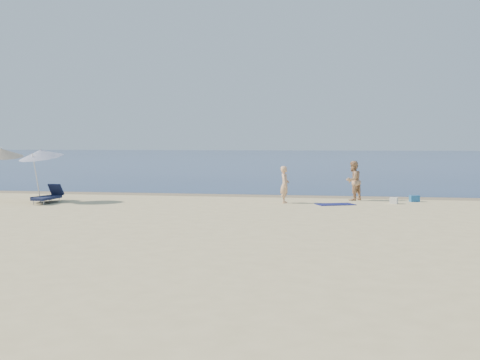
# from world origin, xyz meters

# --- Properties ---
(ground) EXTENTS (160.00, 160.00, 0.00)m
(ground) POSITION_xyz_m (0.00, 0.00, 0.00)
(ground) COLOR beige
(ground) RESTS_ON ground
(sea) EXTENTS (240.00, 160.00, 0.01)m
(sea) POSITION_xyz_m (0.00, 100.00, 0.00)
(sea) COLOR #0D2151
(sea) RESTS_ON ground
(wet_sand_strip) EXTENTS (240.00, 1.60, 0.00)m
(wet_sand_strip) POSITION_xyz_m (0.00, 19.40, 0.00)
(wet_sand_strip) COLOR #847254
(wet_sand_strip) RESTS_ON ground
(person_left) EXTENTS (0.42, 0.61, 1.63)m
(person_left) POSITION_xyz_m (1.62, 16.06, 0.82)
(person_left) COLOR tan
(person_left) RESTS_ON ground
(person_right) EXTENTS (1.09, 1.12, 1.82)m
(person_right) POSITION_xyz_m (4.60, 17.81, 0.91)
(person_right) COLOR tan
(person_right) RESTS_ON ground
(beach_towel) EXTENTS (1.82, 1.44, 0.03)m
(beach_towel) POSITION_xyz_m (3.83, 15.76, 0.01)
(beach_towel) COLOR #0F124C
(beach_towel) RESTS_ON ground
(white_bag) EXTENTS (0.38, 0.35, 0.27)m
(white_bag) POSITION_xyz_m (6.33, 16.57, 0.14)
(white_bag) COLOR silver
(white_bag) RESTS_ON ground
(blue_cooler) EXTENTS (0.47, 0.39, 0.29)m
(blue_cooler) POSITION_xyz_m (7.32, 17.65, 0.15)
(blue_cooler) COLOR #1C5C9C
(blue_cooler) RESTS_ON ground
(umbrella_near) EXTENTS (2.51, 2.52, 2.54)m
(umbrella_near) POSITION_xyz_m (-9.13, 14.54, 2.16)
(umbrella_near) COLOR silver
(umbrella_near) RESTS_ON ground
(umbrella_far) EXTENTS (2.51, 2.52, 2.57)m
(umbrella_far) POSITION_xyz_m (-11.04, 14.52, 2.21)
(umbrella_far) COLOR silver
(umbrella_far) RESTS_ON ground
(lounger_left) EXTENTS (0.66, 1.86, 0.82)m
(lounger_left) POSITION_xyz_m (-8.63, 14.19, 0.30)
(lounger_left) COLOR #161D3C
(lounger_left) RESTS_ON ground
(lounger_right) EXTENTS (0.86, 1.78, 0.75)m
(lounger_right) POSITION_xyz_m (-8.94, 14.80, 0.27)
(lounger_right) COLOR #161C3C
(lounger_right) RESTS_ON ground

